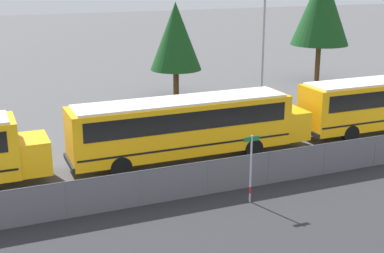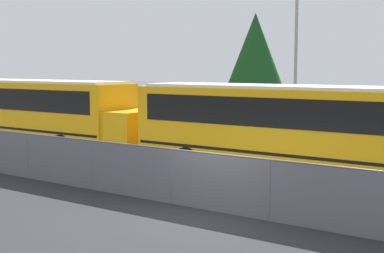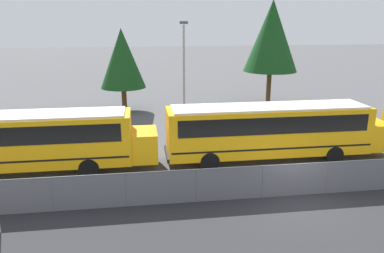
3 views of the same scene
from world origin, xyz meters
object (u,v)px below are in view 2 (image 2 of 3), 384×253
Objects in this scene: school_bus_3 at (303,126)px; light_pole at (296,59)px; tree_0 at (255,54)px; school_bus_2 at (32,108)px.

school_bus_3 is 1.67× the size of light_pole.
school_bus_3 is 1.81× the size of tree_0.
school_bus_3 is 9.91m from light_pole.
school_bus_2 and school_bus_3 have the same top height.
school_bus_3 is at bearing -56.88° from tree_0.
tree_0 is at bearing 71.30° from school_bus_2.
tree_0 reaches higher than school_bus_2.
school_bus_2 is at bearing -179.74° from school_bus_3.
tree_0 is (4.62, 13.66, 2.70)m from school_bus_2.
tree_0 reaches higher than school_bus_3.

